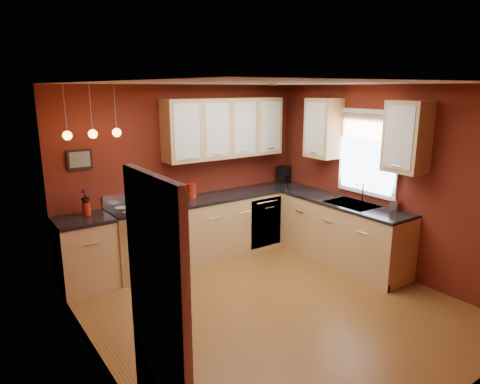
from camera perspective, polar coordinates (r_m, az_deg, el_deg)
floor at (r=5.33m, az=4.26°, el=-14.91°), size 4.20×4.20×0.00m
ceiling at (r=4.68m, az=4.84°, el=14.26°), size 4.00×4.20×0.02m
wall_back at (r=6.56m, az=-7.22°, el=2.62°), size 4.00×0.02×2.60m
wall_front at (r=3.57m, az=26.70°, el=-8.36°), size 4.00×0.02×2.60m
wall_left at (r=3.94m, az=-18.66°, el=-5.59°), size 0.02×4.20×2.60m
wall_right at (r=6.28m, az=18.77°, el=1.50°), size 0.02×4.20×2.60m
base_cabinets_back_left at (r=5.95m, az=-19.86°, el=-7.83°), size 0.70×0.60×0.90m
base_cabinets_back_right at (r=6.89m, az=-0.44°, el=-4.03°), size 2.54×0.60×0.90m
base_cabinets_right at (r=6.55m, az=13.45°, el=-5.39°), size 0.60×2.10×0.90m
counter_back_left at (r=5.80m, az=-20.23°, el=-3.50°), size 0.70×0.62×0.04m
counter_back_right at (r=6.76m, az=-0.45°, el=-0.23°), size 2.54×0.62×0.04m
counter_right at (r=6.41m, az=13.69°, el=-1.42°), size 0.62×2.10×0.04m
gas_range at (r=6.14m, az=-13.30°, el=-6.35°), size 0.76×0.64×1.11m
dishwasher_front at (r=6.88m, az=3.48°, el=-4.09°), size 0.60×0.02×0.80m
sink at (r=6.32m, az=14.71°, el=-1.74°), size 0.50×0.70×0.33m
window at (r=6.37m, az=16.74°, el=5.37°), size 0.06×1.02×1.22m
door_left_wall at (r=3.02m, az=-10.75°, el=-16.92°), size 0.12×0.82×2.05m
upper_cabinets_back at (r=6.62m, az=-2.03°, el=8.51°), size 2.00×0.35×0.90m
upper_cabinets_right at (r=6.24m, az=15.86°, el=7.69°), size 0.35×1.95×0.90m
wall_picture at (r=5.93m, az=-20.60°, el=4.10°), size 0.32×0.03×0.26m
pendant_lights at (r=5.59m, az=-19.04°, el=7.41°), size 0.71×0.11×0.66m
red_canister at (r=6.46m, az=-6.45°, el=0.19°), size 0.14×0.14×0.21m
red_vase at (r=5.88m, az=-19.81°, el=-2.14°), size 0.11×0.11×0.17m
flowers at (r=5.84m, az=-19.94°, el=-0.57°), size 0.15×0.15×0.20m
coffee_maker at (r=7.49m, az=5.85°, el=2.28°), size 0.23×0.23×0.29m
soap_pump at (r=6.13m, az=19.97°, el=-1.33°), size 0.12×0.12×0.21m
dish_towel at (r=5.87m, az=-11.40°, el=-6.81°), size 0.23×0.02×0.31m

